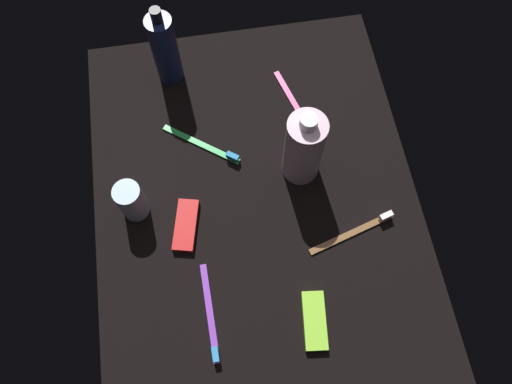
% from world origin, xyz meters
% --- Properties ---
extents(ground_plane, '(0.84, 0.64, 0.01)m').
position_xyz_m(ground_plane, '(0.00, 0.00, -0.01)').
color(ground_plane, black).
extents(lotion_bottle, '(0.05, 0.05, 0.20)m').
position_xyz_m(lotion_bottle, '(-0.32, -0.14, 0.09)').
color(lotion_bottle, '#171E46').
rests_on(lotion_bottle, ground_plane).
extents(bodywash_bottle, '(0.07, 0.07, 0.20)m').
position_xyz_m(bodywash_bottle, '(-0.05, 0.10, 0.09)').
color(bodywash_bottle, silver).
rests_on(bodywash_bottle, ground_plane).
extents(deodorant_stick, '(0.05, 0.05, 0.09)m').
position_xyz_m(deodorant_stick, '(-0.01, -0.24, 0.05)').
color(deodorant_stick, silver).
rests_on(deodorant_stick, ground_plane).
extents(toothbrush_green, '(0.12, 0.15, 0.02)m').
position_xyz_m(toothbrush_green, '(-0.13, -0.08, 0.01)').
color(toothbrush_green, green).
rests_on(toothbrush_green, ground_plane).
extents(toothbrush_purple, '(0.18, 0.02, 0.02)m').
position_xyz_m(toothbrush_purple, '(0.22, -0.12, 0.01)').
color(toothbrush_purple, purple).
rests_on(toothbrush_purple, ground_plane).
extents(toothbrush_brown, '(0.06, 0.18, 0.02)m').
position_xyz_m(toothbrush_brown, '(0.10, 0.18, 0.01)').
color(toothbrush_brown, brown).
rests_on(toothbrush_brown, ground_plane).
extents(toothbrush_pink, '(0.18, 0.06, 0.02)m').
position_xyz_m(toothbrush_pink, '(-0.19, 0.12, 0.01)').
color(toothbrush_pink, '#E55999').
rests_on(toothbrush_pink, ground_plane).
extents(snack_bar_lime, '(0.11, 0.05, 0.01)m').
position_xyz_m(snack_bar_lime, '(0.25, 0.06, 0.01)').
color(snack_bar_lime, '#8CD133').
rests_on(snack_bar_lime, ground_plane).
extents(snack_bar_red, '(0.11, 0.06, 0.01)m').
position_xyz_m(snack_bar_red, '(0.04, -0.14, 0.01)').
color(snack_bar_red, red).
rests_on(snack_bar_red, ground_plane).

